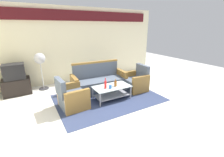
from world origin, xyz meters
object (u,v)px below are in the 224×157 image
at_px(couch, 99,82).
at_px(armchair_right, 136,82).
at_px(armchair_left, 72,98).
at_px(pedestal_fan, 40,61).
at_px(cup, 110,87).
at_px(bottle_red, 105,84).
at_px(coffee_table, 112,91).
at_px(television, 14,72).
at_px(tv_stand, 17,87).
at_px(bottle_brown, 115,84).

distance_m(couch, armchair_right, 1.25).
relative_size(armchair_left, pedestal_fan, 0.67).
height_order(armchair_right, cup, armchair_right).
distance_m(couch, bottle_red, 0.87).
bearing_deg(bottle_red, coffee_table, 10.71).
relative_size(armchair_right, television, 1.40).
bearing_deg(coffee_table, television, 143.45).
bearing_deg(armchair_right, bottle_red, 102.79).
distance_m(armchair_left, coffee_table, 1.19).
distance_m(bottle_red, tv_stand, 2.93).
bearing_deg(pedestal_fan, tv_stand, -176.34).
bearing_deg(armchair_right, television, 66.85).
height_order(coffee_table, cup, cup).
distance_m(armchair_left, tv_stand, 2.17).
distance_m(bottle_brown, television, 3.19).
relative_size(bottle_red, pedestal_fan, 0.25).
relative_size(armchair_left, tv_stand, 1.06).
relative_size(cup, television, 0.17).
xyz_separation_m(armchair_left, bottle_brown, (1.28, -0.13, 0.21)).
bearing_deg(couch, armchair_left, 34.57).
relative_size(couch, armchair_right, 2.16).
height_order(couch, bottle_red, couch).
xyz_separation_m(bottle_red, bottle_brown, (0.33, -0.00, -0.04)).
relative_size(armchair_right, pedestal_fan, 0.67).
xyz_separation_m(armchair_left, coffee_table, (1.18, -0.08, -0.02)).
height_order(bottle_red, cup, bottle_red).
xyz_separation_m(armchair_left, tv_stand, (-1.29, 1.75, -0.03)).
height_order(armchair_left, bottle_red, armchair_left).
bearing_deg(armchair_right, pedestal_fan, 60.28).
relative_size(bottle_red, tv_stand, 0.39).
bearing_deg(armchair_left, armchair_right, 89.55).
bearing_deg(bottle_red, pedestal_fan, 127.11).
bearing_deg(bottle_red, cup, -33.11).
xyz_separation_m(couch, pedestal_fan, (-1.63, 1.10, 0.70)).
bearing_deg(coffee_table, pedestal_fan, 131.95).
distance_m(armchair_right, coffee_table, 1.09).
xyz_separation_m(armchair_right, bottle_brown, (-0.96, -0.26, 0.21)).
height_order(armchair_left, bottle_brown, armchair_left).
distance_m(armchair_right, bottle_brown, 1.02).
relative_size(bottle_red, bottle_brown, 1.43).
distance_m(cup, television, 3.07).
bearing_deg(tv_stand, pedestal_fan, 3.66).
relative_size(bottle_red, cup, 3.15).
bearing_deg(bottle_brown, pedestal_fan, 132.89).
bearing_deg(pedestal_fan, couch, -33.91).
xyz_separation_m(couch, armchair_left, (-1.13, -0.70, -0.03)).
bearing_deg(armchair_left, pedestal_fan, -168.21).
bearing_deg(armchair_right, tv_stand, 66.89).
height_order(tv_stand, television, television).
relative_size(couch, coffee_table, 1.67).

